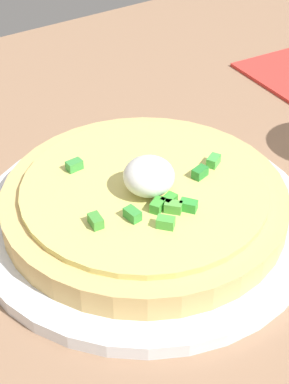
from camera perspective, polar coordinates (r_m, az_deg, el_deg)
name	(u,v)px	position (r cm, az deg, el deg)	size (l,w,h in cm)	color
dining_table	(125,186)	(53.90, -1.91, 0.55)	(100.73, 72.90, 2.15)	#947054
plate	(145,217)	(47.87, 0.00, -2.45)	(27.32, 27.32, 1.17)	white
pizza	(145,198)	(46.60, 0.02, -0.63)	(22.88, 22.88, 5.59)	#DAB36B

